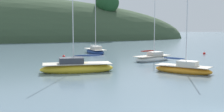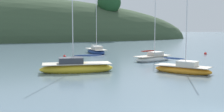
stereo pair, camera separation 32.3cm
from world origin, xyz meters
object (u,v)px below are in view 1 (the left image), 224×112
at_px(sailboat_yellow_far, 183,69).
at_px(mooring_buoy_outer, 204,53).
at_px(sailboat_orange_cutter, 95,51).
at_px(sailboat_teal_outer, 77,68).
at_px(sailboat_white_near, 153,58).
at_px(mooring_buoy_channel, 64,56).

height_order(sailboat_yellow_far, mooring_buoy_outer, sailboat_yellow_far).
bearing_deg(sailboat_orange_cutter, sailboat_teal_outer, -109.84).
xyz_separation_m(sailboat_yellow_far, sailboat_orange_cutter, (-3.15, 22.64, 0.02)).
bearing_deg(mooring_buoy_outer, sailboat_white_near, -154.35).
xyz_separation_m(sailboat_yellow_far, sailboat_teal_outer, (-9.98, 3.71, 0.07)).
distance_m(sailboat_orange_cutter, mooring_buoy_outer, 18.16).
relative_size(sailboat_yellow_far, sailboat_orange_cutter, 0.92).
bearing_deg(sailboat_white_near, sailboat_yellow_far, -98.33).
height_order(sailboat_yellow_far, sailboat_orange_cutter, sailboat_orange_cutter).
xyz_separation_m(sailboat_white_near, sailboat_orange_cutter, (-4.60, 12.71, 0.02)).
relative_size(mooring_buoy_outer, mooring_buoy_channel, 1.00).
relative_size(sailboat_orange_cutter, sailboat_teal_outer, 0.94).
relative_size(sailboat_teal_outer, mooring_buoy_channel, 18.00).
relative_size(sailboat_orange_cutter, mooring_buoy_channel, 16.95).
height_order(sailboat_white_near, sailboat_yellow_far, sailboat_yellow_far).
bearing_deg(sailboat_teal_outer, sailboat_white_near, 28.53).
distance_m(sailboat_yellow_far, mooring_buoy_channel, 20.24).
bearing_deg(sailboat_yellow_far, mooring_buoy_outer, 49.13).
bearing_deg(sailboat_yellow_far, sailboat_white_near, 81.67).
distance_m(sailboat_yellow_far, sailboat_orange_cutter, 22.85).
bearing_deg(mooring_buoy_outer, sailboat_teal_outer, -152.94).
relative_size(sailboat_yellow_far, sailboat_teal_outer, 0.86).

